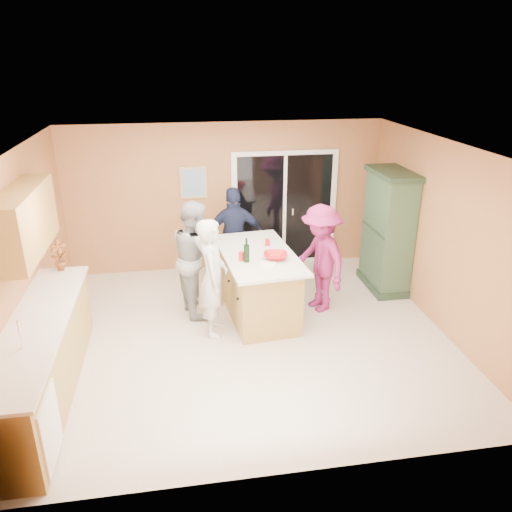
{
  "coord_description": "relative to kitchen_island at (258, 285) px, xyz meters",
  "views": [
    {
      "loc": [
        -0.84,
        -5.97,
        3.66
      ],
      "look_at": [
        0.15,
        0.1,
        1.15
      ],
      "focal_mm": 35.0,
      "sensor_mm": 36.0,
      "label": 1
    }
  ],
  "objects": [
    {
      "name": "floor",
      "position": [
        -0.26,
        -0.62,
        -0.46
      ],
      "size": [
        5.5,
        5.5,
        0.0
      ],
      "primitive_type": "plane",
      "color": "beige",
      "rests_on": "ground"
    },
    {
      "name": "ceiling",
      "position": [
        -0.26,
        -0.62,
        2.14
      ],
      "size": [
        5.5,
        5.0,
        0.1
      ],
      "primitive_type": "cube",
      "color": "white",
      "rests_on": "wall_back"
    },
    {
      "name": "wall_back",
      "position": [
        -0.26,
        1.88,
        0.84
      ],
      "size": [
        5.5,
        0.1,
        2.6
      ],
      "primitive_type": "cube",
      "color": "tan",
      "rests_on": "ground"
    },
    {
      "name": "wall_front",
      "position": [
        -0.26,
        -3.12,
        0.84
      ],
      "size": [
        5.5,
        0.1,
        2.6
      ],
      "primitive_type": "cube",
      "color": "tan",
      "rests_on": "ground"
    },
    {
      "name": "wall_left",
      "position": [
        -3.01,
        -0.62,
        0.84
      ],
      "size": [
        0.1,
        5.0,
        2.6
      ],
      "primitive_type": "cube",
      "color": "tan",
      "rests_on": "ground"
    },
    {
      "name": "wall_right",
      "position": [
        2.49,
        -0.62,
        0.84
      ],
      "size": [
        0.1,
        5.0,
        2.6
      ],
      "primitive_type": "cube",
      "color": "tan",
      "rests_on": "ground"
    },
    {
      "name": "left_cabinet_run",
      "position": [
        -2.71,
        -1.67,
        0.0
      ],
      "size": [
        0.65,
        3.05,
        1.24
      ],
      "color": "#A58440",
      "rests_on": "floor"
    },
    {
      "name": "upper_cabinets",
      "position": [
        -2.84,
        -0.82,
        1.42
      ],
      "size": [
        0.35,
        1.6,
        0.75
      ],
      "primitive_type": "cube",
      "color": "#A58440",
      "rests_on": "wall_left"
    },
    {
      "name": "sliding_door",
      "position": [
        0.79,
        1.85,
        0.59
      ],
      "size": [
        1.9,
        0.07,
        2.1
      ],
      "color": "white",
      "rests_on": "floor"
    },
    {
      "name": "framed_picture",
      "position": [
        -0.81,
        1.86,
        1.14
      ],
      "size": [
        0.46,
        0.04,
        0.56
      ],
      "color": "tan",
      "rests_on": "wall_back"
    },
    {
      "name": "kitchen_island",
      "position": [
        0.0,
        0.0,
        0.0
      ],
      "size": [
        1.19,
        1.95,
        0.98
      ],
      "rotation": [
        0.0,
        0.0,
        0.1
      ],
      "color": "#A58440",
      "rests_on": "floor"
    },
    {
      "name": "green_hutch",
      "position": [
        2.23,
        0.58,
        0.5
      ],
      "size": [
        0.57,
        1.08,
        1.98
      ],
      "color": "#213522",
      "rests_on": "floor"
    },
    {
      "name": "woman_white",
      "position": [
        -0.69,
        -0.43,
        0.37
      ],
      "size": [
        0.47,
        0.65,
        1.67
      ],
      "primitive_type": "imported",
      "rotation": [
        0.0,
        0.0,
        1.45
      ],
      "color": "silver",
      "rests_on": "floor"
    },
    {
      "name": "woman_grey",
      "position": [
        -0.88,
        0.25,
        0.4
      ],
      "size": [
        0.83,
        0.96,
        1.73
      ],
      "primitive_type": "imported",
      "rotation": [
        0.0,
        0.0,
        1.8
      ],
      "color": "#A2A2A5",
      "rests_on": "floor"
    },
    {
      "name": "woman_navy",
      "position": [
        -0.2,
        1.1,
        0.38
      ],
      "size": [
        0.99,
        0.42,
        1.68
      ],
      "primitive_type": "imported",
      "rotation": [
        0.0,
        0.0,
        3.14
      ],
      "color": "#1B233D",
      "rests_on": "floor"
    },
    {
      "name": "woman_magenta",
      "position": [
        0.94,
        0.02,
        0.36
      ],
      "size": [
        0.92,
        1.2,
        1.65
      ],
      "primitive_type": "imported",
      "rotation": [
        0.0,
        0.0,
        -1.25
      ],
      "color": "#942064",
      "rests_on": "floor"
    },
    {
      "name": "serving_bowl",
      "position": [
        0.21,
        -0.25,
        0.56
      ],
      "size": [
        0.38,
        0.38,
        0.08
      ],
      "primitive_type": "imported",
      "rotation": [
        0.0,
        0.0,
        -0.16
      ],
      "color": "red",
      "rests_on": "kitchen_island"
    },
    {
      "name": "tulip_vase",
      "position": [
        -2.71,
        -0.09,
        0.7
      ],
      "size": [
        0.25,
        0.18,
        0.44
      ],
      "primitive_type": "imported",
      "rotation": [
        0.0,
        0.0,
        0.11
      ],
      "color": "red",
      "rests_on": "left_cabinet_run"
    },
    {
      "name": "tumbler_near",
      "position": [
        -0.27,
        -0.23,
        0.58
      ],
      "size": [
        0.11,
        0.11,
        0.12
      ],
      "primitive_type": "cylinder",
      "rotation": [
        0.0,
        0.0,
        -0.37
      ],
      "color": "red",
      "rests_on": "kitchen_island"
    },
    {
      "name": "tumbler_far",
      "position": [
        0.19,
        0.27,
        0.57
      ],
      "size": [
        0.09,
        0.09,
        0.1
      ],
      "primitive_type": "cylinder",
      "rotation": [
        0.0,
        0.0,
        -0.27
      ],
      "color": "red",
      "rests_on": "kitchen_island"
    },
    {
      "name": "wine_bottle",
      "position": [
        -0.21,
        -0.29,
        0.65
      ],
      "size": [
        0.08,
        0.08,
        0.34
      ],
      "rotation": [
        0.0,
        0.0,
        0.41
      ],
      "color": "black",
      "rests_on": "kitchen_island"
    },
    {
      "name": "white_plate",
      "position": [
        0.06,
        -0.45,
        0.53
      ],
      "size": [
        0.28,
        0.28,
        0.02
      ],
      "primitive_type": "cylinder",
      "rotation": [
        0.0,
        0.0,
        0.16
      ],
      "color": "white",
      "rests_on": "kitchen_island"
    }
  ]
}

